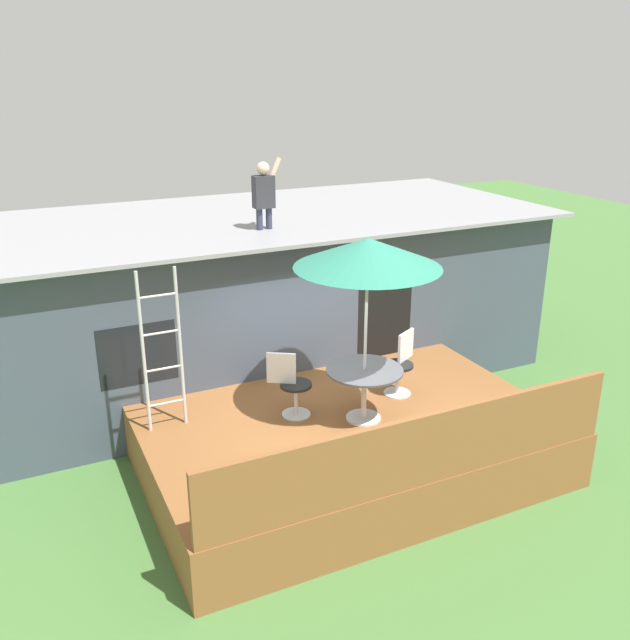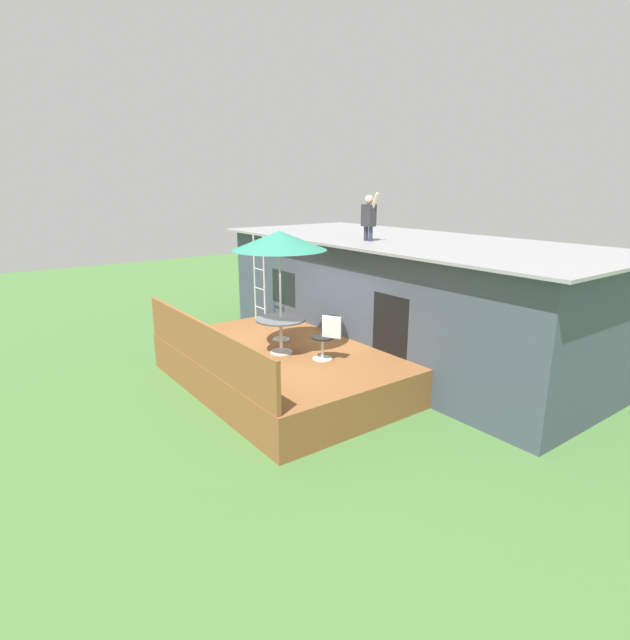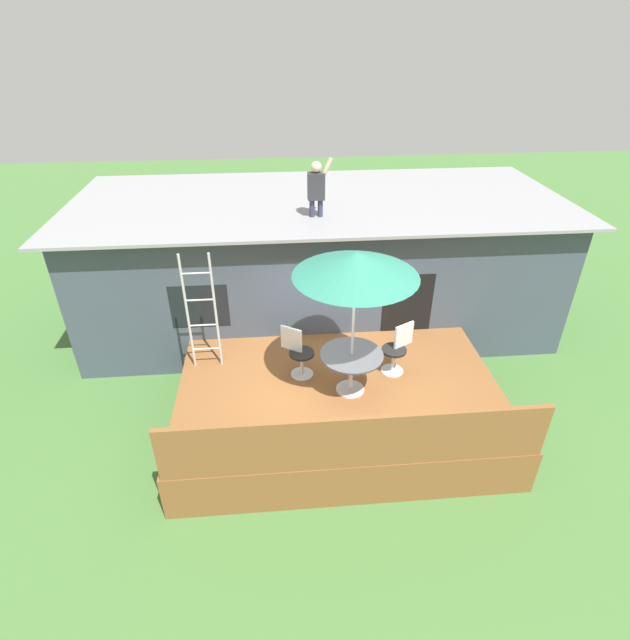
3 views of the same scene
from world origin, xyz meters
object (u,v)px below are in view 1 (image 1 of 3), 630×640
at_px(patio_umbrella, 368,253).
at_px(patio_chair_right, 401,364).
at_px(patio_table, 364,380).
at_px(patio_chair_left, 291,385).
at_px(step_ladder, 162,351).
at_px(person_figure, 264,191).

relative_size(patio_umbrella, patio_chair_right, 2.76).
xyz_separation_m(patio_table, patio_umbrella, (-0.00, 0.00, 1.76)).
relative_size(patio_umbrella, patio_chair_left, 2.76).
height_order(step_ladder, person_figure, person_figure).
bearing_deg(patio_umbrella, person_figure, 97.02).
bearing_deg(patio_table, person_figure, 97.02).
distance_m(patio_umbrella, person_figure, 2.73).
bearing_deg(person_figure, patio_chair_left, -103.59).
xyz_separation_m(step_ladder, patio_chair_right, (3.37, -0.46, -0.64)).
bearing_deg(patio_table, patio_chair_left, 147.66).
xyz_separation_m(patio_table, person_figure, (-0.33, 2.68, 2.16)).
xyz_separation_m(patio_table, patio_chair_right, (0.89, 0.49, -0.13)).
relative_size(step_ladder, person_figure, 1.98).
xyz_separation_m(step_ladder, person_figure, (2.14, 1.74, 1.65)).
distance_m(patio_umbrella, step_ladder, 2.93).
bearing_deg(patio_umbrella, patio_chair_left, 147.66).
relative_size(patio_table, patio_chair_left, 1.13).
bearing_deg(patio_table, step_ladder, 159.06).
distance_m(patio_table, person_figure, 3.46).
bearing_deg(patio_chair_left, patio_chair_right, 30.72).
height_order(person_figure, patio_chair_right, person_figure).
bearing_deg(patio_table, patio_umbrella, 123.69).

